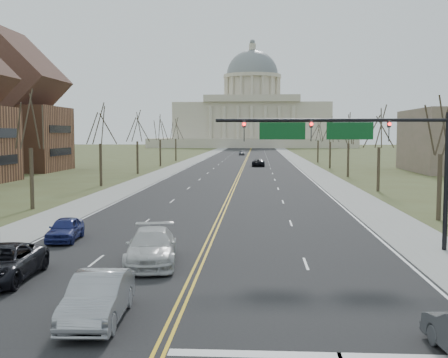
# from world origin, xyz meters

# --- Properties ---
(ground) EXTENTS (600.00, 600.00, 0.00)m
(ground) POSITION_xyz_m (0.00, 0.00, 0.00)
(ground) COLOR #474A25
(ground) RESTS_ON ground
(road) EXTENTS (20.00, 380.00, 0.01)m
(road) POSITION_xyz_m (0.00, 110.00, 0.01)
(road) COLOR black
(road) RESTS_ON ground
(cross_road) EXTENTS (120.00, 14.00, 0.01)m
(cross_road) POSITION_xyz_m (0.00, 6.00, 0.01)
(cross_road) COLOR black
(cross_road) RESTS_ON ground
(sidewalk_left) EXTENTS (4.00, 380.00, 0.03)m
(sidewalk_left) POSITION_xyz_m (-12.00, 110.00, 0.01)
(sidewalk_left) COLOR gray
(sidewalk_left) RESTS_ON ground
(sidewalk_right) EXTENTS (4.00, 380.00, 0.03)m
(sidewalk_right) POSITION_xyz_m (12.00, 110.00, 0.01)
(sidewalk_right) COLOR gray
(sidewalk_right) RESTS_ON ground
(center_line) EXTENTS (0.42, 380.00, 0.01)m
(center_line) POSITION_xyz_m (0.00, 110.00, 0.01)
(center_line) COLOR gold
(center_line) RESTS_ON road
(edge_line_left) EXTENTS (0.15, 380.00, 0.01)m
(edge_line_left) POSITION_xyz_m (-9.80, 110.00, 0.01)
(edge_line_left) COLOR silver
(edge_line_left) RESTS_ON road
(edge_line_right) EXTENTS (0.15, 380.00, 0.01)m
(edge_line_right) POSITION_xyz_m (9.80, 110.00, 0.01)
(edge_line_right) COLOR silver
(edge_line_right) RESTS_ON road
(stop_bar) EXTENTS (9.50, 0.50, 0.01)m
(stop_bar) POSITION_xyz_m (5.00, -1.00, 0.01)
(stop_bar) COLOR silver
(stop_bar) RESTS_ON road
(capitol) EXTENTS (90.00, 60.00, 50.00)m
(capitol) POSITION_xyz_m (0.00, 249.91, 14.20)
(capitol) COLOR beige
(capitol) RESTS_ON ground
(signal_mast) EXTENTS (12.12, 0.44, 7.20)m
(signal_mast) POSITION_xyz_m (7.45, 13.50, 5.76)
(signal_mast) COLOR black
(signal_mast) RESTS_ON ground
(tree_r_0) EXTENTS (3.74, 3.74, 8.50)m
(tree_r_0) POSITION_xyz_m (15.50, 24.00, 6.55)
(tree_r_0) COLOR #322A1D
(tree_r_0) RESTS_ON ground
(tree_l_0) EXTENTS (3.96, 3.96, 9.00)m
(tree_l_0) POSITION_xyz_m (-15.50, 28.00, 6.94)
(tree_l_0) COLOR #322A1D
(tree_l_0) RESTS_ON ground
(tree_r_1) EXTENTS (3.74, 3.74, 8.50)m
(tree_r_1) POSITION_xyz_m (15.50, 44.00, 6.55)
(tree_r_1) COLOR #322A1D
(tree_r_1) RESTS_ON ground
(tree_l_1) EXTENTS (3.96, 3.96, 9.00)m
(tree_l_1) POSITION_xyz_m (-15.50, 48.00, 6.94)
(tree_l_1) COLOR #322A1D
(tree_l_1) RESTS_ON ground
(tree_r_2) EXTENTS (3.74, 3.74, 8.50)m
(tree_r_2) POSITION_xyz_m (15.50, 64.00, 6.55)
(tree_r_2) COLOR #322A1D
(tree_r_2) RESTS_ON ground
(tree_l_2) EXTENTS (3.96, 3.96, 9.00)m
(tree_l_2) POSITION_xyz_m (-15.50, 68.00, 6.94)
(tree_l_2) COLOR #322A1D
(tree_l_2) RESTS_ON ground
(tree_r_3) EXTENTS (3.74, 3.74, 8.50)m
(tree_r_3) POSITION_xyz_m (15.50, 84.00, 6.55)
(tree_r_3) COLOR #322A1D
(tree_r_3) RESTS_ON ground
(tree_l_3) EXTENTS (3.96, 3.96, 9.00)m
(tree_l_3) POSITION_xyz_m (-15.50, 88.00, 6.94)
(tree_l_3) COLOR #322A1D
(tree_l_3) RESTS_ON ground
(tree_r_4) EXTENTS (3.74, 3.74, 8.50)m
(tree_r_4) POSITION_xyz_m (15.50, 104.00, 6.55)
(tree_r_4) COLOR #322A1D
(tree_r_4) RESTS_ON ground
(tree_l_4) EXTENTS (3.96, 3.96, 9.00)m
(tree_l_4) POSITION_xyz_m (-15.50, 108.00, 6.94)
(tree_l_4) COLOR #322A1D
(tree_l_4) RESTS_ON ground
(bldg_left_far) EXTENTS (17.10, 14.28, 23.25)m
(bldg_left_far) POSITION_xyz_m (-38.00, 74.00, 9.54)
(bldg_left_far) COLOR brown
(bldg_left_far) RESTS_ON ground
(car_sb_inner_lead) EXTENTS (1.87, 4.77, 1.55)m
(car_sb_inner_lead) POSITION_xyz_m (-2.44, 1.46, 0.79)
(car_sb_inner_lead) COLOR gray
(car_sb_inner_lead) RESTS_ON road
(car_sb_outer_lead) EXTENTS (2.62, 5.37, 1.47)m
(car_sb_outer_lead) POSITION_xyz_m (-7.84, 6.17, 0.75)
(car_sb_outer_lead) COLOR black
(car_sb_outer_lead) RESTS_ON road
(car_sb_inner_second) EXTENTS (2.95, 5.83, 1.62)m
(car_sb_inner_second) POSITION_xyz_m (-2.22, 9.49, 0.82)
(car_sb_inner_second) COLOR silver
(car_sb_inner_second) RESTS_ON road
(car_sb_outer_second) EXTENTS (1.88, 4.02, 1.33)m
(car_sb_outer_second) POSITION_xyz_m (-8.21, 14.90, 0.68)
(car_sb_outer_second) COLOR navy
(car_sb_outer_second) RESTS_ON road
(car_far_nb) EXTENTS (2.42, 5.11, 1.41)m
(car_far_nb) POSITION_xyz_m (2.86, 88.79, 0.72)
(car_far_nb) COLOR black
(car_far_nb) RESTS_ON road
(car_far_sb) EXTENTS (1.74, 3.98, 1.33)m
(car_far_sb) POSITION_xyz_m (-1.83, 142.54, 0.68)
(car_far_sb) COLOR #4E4F56
(car_far_sb) RESTS_ON road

